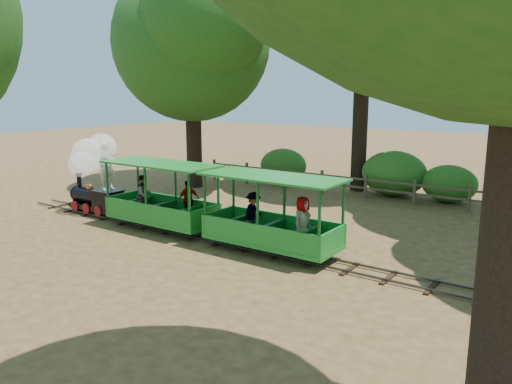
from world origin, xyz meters
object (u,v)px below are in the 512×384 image
Objects in this scene: carriage_front at (162,203)px; carriage_rear at (273,223)px; fence at (389,188)px; locomotive at (93,168)px.

carriage_rear is at bearing -0.05° from carriage_front.
carriage_front reaches higher than fence.
fence is (7.96, 7.93, -1.09)m from locomotive.
carriage_front is 0.22× the size of fence.
locomotive is 11.29m from fence.
locomotive is at bearing 178.97° from carriage_front.
fence is at bearing 44.87° from locomotive.
carriage_front is 9.18m from fence.
locomotive is 7.72m from carriage_rear.
fence is at bearing 60.55° from carriage_front.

